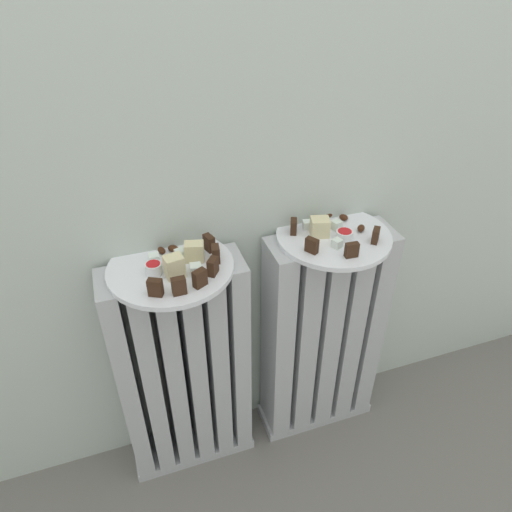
# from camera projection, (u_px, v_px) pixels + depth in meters

# --- Properties ---
(radiator_left) EXTENTS (0.35, 0.12, 0.68)m
(radiator_left) POSITION_uv_depth(u_px,v_px,m) (184.00, 373.00, 1.24)
(radiator_left) COLOR #B2B2B7
(radiator_left) RESTS_ON ground_plane
(radiator_right) EXTENTS (0.35, 0.12, 0.68)m
(radiator_right) POSITION_uv_depth(u_px,v_px,m) (322.00, 338.00, 1.34)
(radiator_right) COLOR #B2B2B7
(radiator_right) RESTS_ON ground_plane
(plate_left) EXTENTS (0.28, 0.28, 0.01)m
(plate_left) POSITION_uv_depth(u_px,v_px,m) (171.00, 268.00, 1.04)
(plate_left) COLOR white
(plate_left) RESTS_ON radiator_left
(plate_right) EXTENTS (0.28, 0.28, 0.01)m
(plate_right) POSITION_uv_depth(u_px,v_px,m) (334.00, 236.00, 1.14)
(plate_right) COLOR white
(plate_right) RESTS_ON radiator_right
(dark_cake_slice_left_0) EXTENTS (0.03, 0.03, 0.04)m
(dark_cake_slice_left_0) POSITION_uv_depth(u_px,v_px,m) (155.00, 288.00, 0.94)
(dark_cake_slice_left_0) COLOR #382114
(dark_cake_slice_left_0) RESTS_ON plate_left
(dark_cake_slice_left_1) EXTENTS (0.03, 0.02, 0.04)m
(dark_cake_slice_left_1) POSITION_uv_depth(u_px,v_px,m) (179.00, 286.00, 0.94)
(dark_cake_slice_left_1) COLOR #382114
(dark_cake_slice_left_1) RESTS_ON plate_left
(dark_cake_slice_left_2) EXTENTS (0.03, 0.03, 0.04)m
(dark_cake_slice_left_2) POSITION_uv_depth(u_px,v_px,m) (200.00, 278.00, 0.97)
(dark_cake_slice_left_2) COLOR #382114
(dark_cake_slice_left_2) RESTS_ON plate_left
(dark_cake_slice_left_3) EXTENTS (0.03, 0.03, 0.04)m
(dark_cake_slice_left_3) POSITION_uv_depth(u_px,v_px,m) (213.00, 267.00, 1.00)
(dark_cake_slice_left_3) COLOR #382114
(dark_cake_slice_left_3) RESTS_ON plate_left
(dark_cake_slice_left_4) EXTENTS (0.02, 0.03, 0.04)m
(dark_cake_slice_left_4) POSITION_uv_depth(u_px,v_px,m) (216.00, 254.00, 1.04)
(dark_cake_slice_left_4) COLOR #382114
(dark_cake_slice_left_4) RESTS_ON plate_left
(dark_cake_slice_left_5) EXTENTS (0.02, 0.03, 0.04)m
(dark_cake_slice_left_5) POSITION_uv_depth(u_px,v_px,m) (209.00, 243.00, 1.07)
(dark_cake_slice_left_5) COLOR #382114
(dark_cake_slice_left_5) RESTS_ON plate_left
(marble_cake_slice_left_0) EXTENTS (0.04, 0.04, 0.05)m
(marble_cake_slice_left_0) POSITION_uv_depth(u_px,v_px,m) (174.00, 267.00, 0.99)
(marble_cake_slice_left_0) COLOR beige
(marble_cake_slice_left_0) RESTS_ON plate_left
(marble_cake_slice_left_1) EXTENTS (0.05, 0.04, 0.04)m
(marble_cake_slice_left_1) POSITION_uv_depth(u_px,v_px,m) (194.00, 252.00, 1.04)
(marble_cake_slice_left_1) COLOR beige
(marble_cake_slice_left_1) RESTS_ON plate_left
(turkish_delight_left_0) EXTENTS (0.02, 0.02, 0.02)m
(turkish_delight_left_0) POSITION_uv_depth(u_px,v_px,m) (170.00, 265.00, 1.02)
(turkish_delight_left_0) COLOR white
(turkish_delight_left_0) RESTS_ON plate_left
(turkish_delight_left_1) EXTENTS (0.03, 0.03, 0.02)m
(turkish_delight_left_1) POSITION_uv_depth(u_px,v_px,m) (180.00, 254.00, 1.05)
(turkish_delight_left_1) COLOR white
(turkish_delight_left_1) RESTS_ON plate_left
(turkish_delight_left_2) EXTENTS (0.02, 0.02, 0.02)m
(turkish_delight_left_2) POSITION_uv_depth(u_px,v_px,m) (154.00, 259.00, 1.03)
(turkish_delight_left_2) COLOR white
(turkish_delight_left_2) RESTS_ON plate_left
(turkish_delight_left_3) EXTENTS (0.03, 0.03, 0.02)m
(turkish_delight_left_3) POSITION_uv_depth(u_px,v_px,m) (196.00, 270.00, 1.00)
(turkish_delight_left_3) COLOR white
(turkish_delight_left_3) RESTS_ON plate_left
(medjool_date_left_0) EXTENTS (0.02, 0.03, 0.01)m
(medjool_date_left_0) POSITION_uv_depth(u_px,v_px,m) (161.00, 250.00, 1.07)
(medjool_date_left_0) COLOR #3D1E0F
(medjool_date_left_0) RESTS_ON plate_left
(medjool_date_left_1) EXTENTS (0.03, 0.03, 0.01)m
(medjool_date_left_1) POSITION_uv_depth(u_px,v_px,m) (173.00, 248.00, 1.08)
(medjool_date_left_1) COLOR #3D1E0F
(medjool_date_left_1) RESTS_ON plate_left
(jam_bowl_left) EXTENTS (0.04, 0.04, 0.03)m
(jam_bowl_left) POSITION_uv_depth(u_px,v_px,m) (154.00, 268.00, 1.00)
(jam_bowl_left) COLOR white
(jam_bowl_left) RESTS_ON plate_left
(dark_cake_slice_right_0) EXTENTS (0.03, 0.03, 0.04)m
(dark_cake_slice_right_0) POSITION_uv_depth(u_px,v_px,m) (294.00, 226.00, 1.13)
(dark_cake_slice_right_0) COLOR #382114
(dark_cake_slice_right_0) RESTS_ON plate_right
(dark_cake_slice_right_1) EXTENTS (0.03, 0.03, 0.04)m
(dark_cake_slice_right_1) POSITION_uv_depth(u_px,v_px,m) (312.00, 245.00, 1.07)
(dark_cake_slice_right_1) COLOR #382114
(dark_cake_slice_right_1) RESTS_ON plate_right
(dark_cake_slice_right_2) EXTENTS (0.03, 0.02, 0.04)m
(dark_cake_slice_right_2) POSITION_uv_depth(u_px,v_px,m) (352.00, 250.00, 1.05)
(dark_cake_slice_right_2) COLOR #382114
(dark_cake_slice_right_2) RESTS_ON plate_right
(dark_cake_slice_right_3) EXTENTS (0.03, 0.03, 0.04)m
(dark_cake_slice_right_3) POSITION_uv_depth(u_px,v_px,m) (376.00, 235.00, 1.10)
(dark_cake_slice_right_3) COLOR #382114
(dark_cake_slice_right_3) RESTS_ON plate_right
(marble_cake_slice_right_0) EXTENTS (0.05, 0.05, 0.04)m
(marble_cake_slice_right_0) POSITION_uv_depth(u_px,v_px,m) (320.00, 227.00, 1.12)
(marble_cake_slice_right_0) COLOR beige
(marble_cake_slice_right_0) RESTS_ON plate_right
(turkish_delight_right_0) EXTENTS (0.03, 0.03, 0.02)m
(turkish_delight_right_0) POSITION_uv_depth(u_px,v_px,m) (337.00, 243.00, 1.09)
(turkish_delight_right_0) COLOR white
(turkish_delight_right_0) RESTS_ON plate_right
(turkish_delight_right_1) EXTENTS (0.03, 0.03, 0.02)m
(turkish_delight_right_1) POSITION_uv_depth(u_px,v_px,m) (325.00, 225.00, 1.15)
(turkish_delight_right_1) COLOR white
(turkish_delight_right_1) RESTS_ON plate_right
(turkish_delight_right_2) EXTENTS (0.03, 0.03, 0.02)m
(turkish_delight_right_2) POSITION_uv_depth(u_px,v_px,m) (336.00, 225.00, 1.15)
(turkish_delight_right_2) COLOR white
(turkish_delight_right_2) RESTS_ON plate_right
(turkish_delight_right_3) EXTENTS (0.02, 0.02, 0.02)m
(turkish_delight_right_3) POSITION_uv_depth(u_px,v_px,m) (307.00, 225.00, 1.16)
(turkish_delight_right_3) COLOR white
(turkish_delight_right_3) RESTS_ON plate_right
(medjool_date_right_0) EXTENTS (0.03, 0.03, 0.02)m
(medjool_date_right_0) POSITION_uv_depth(u_px,v_px,m) (361.00, 228.00, 1.14)
(medjool_date_right_0) COLOR #3D1E0F
(medjool_date_right_0) RESTS_ON plate_right
(medjool_date_right_1) EXTENTS (0.03, 0.03, 0.02)m
(medjool_date_right_1) POSITION_uv_depth(u_px,v_px,m) (344.00, 217.00, 1.19)
(medjool_date_right_1) COLOR #3D1E0F
(medjool_date_right_1) RESTS_ON plate_right
(medjool_date_right_2) EXTENTS (0.03, 0.02, 0.01)m
(medjool_date_right_2) POSITION_uv_depth(u_px,v_px,m) (328.00, 215.00, 1.20)
(medjool_date_right_2) COLOR #3D1E0F
(medjool_date_right_2) RESTS_ON plate_right
(medjool_date_right_3) EXTENTS (0.03, 0.03, 0.01)m
(medjool_date_right_3) POSITION_uv_depth(u_px,v_px,m) (319.00, 221.00, 1.17)
(medjool_date_right_3) COLOR #3D1E0F
(medjool_date_right_3) RESTS_ON plate_right
(jam_bowl_right) EXTENTS (0.04, 0.04, 0.02)m
(jam_bowl_right) POSITION_uv_depth(u_px,v_px,m) (344.00, 234.00, 1.12)
(jam_bowl_right) COLOR white
(jam_bowl_right) RESTS_ON plate_right
(fork) EXTENTS (0.04, 0.09, 0.00)m
(fork) POSITION_uv_depth(u_px,v_px,m) (166.00, 263.00, 1.04)
(fork) COLOR silver
(fork) RESTS_ON plate_left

